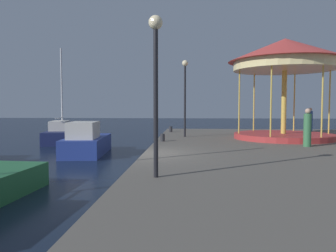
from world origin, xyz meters
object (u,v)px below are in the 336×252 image
at_px(carousel, 285,64).
at_px(lamp_post_near_edge, 156,67).
at_px(person_far_corner, 307,129).
at_px(sailboat_navy, 60,134).
at_px(bollard_south, 171,129).
at_px(person_near_carousel, 310,121).
at_px(bollard_north, 163,138).
at_px(lamp_post_mid_promenade, 185,85).
at_px(motorboat_blue, 86,142).

height_order(carousel, lamp_post_near_edge, carousel).
bearing_deg(person_far_corner, sailboat_navy, 151.18).
bearing_deg(lamp_post_near_edge, bollard_south, 91.78).
bearing_deg(person_near_carousel, bollard_north, -146.96).
xyz_separation_m(carousel, lamp_post_mid_promenade, (-5.59, 0.84, -1.09)).
relative_size(carousel, person_near_carousel, 3.60).
height_order(lamp_post_near_edge, person_far_corner, lamp_post_near_edge).
xyz_separation_m(carousel, bollard_south, (-6.65, 4.48, -4.00)).
relative_size(lamp_post_near_edge, person_far_corner, 2.37).
bearing_deg(bollard_north, motorboat_blue, 173.99).
bearing_deg(lamp_post_near_edge, sailboat_navy, 119.82).
distance_m(lamp_post_mid_promenade, person_near_carousel, 9.77).
relative_size(bollard_north, person_far_corner, 0.23).
bearing_deg(sailboat_navy, person_far_corner, -28.82).
height_order(sailboat_navy, person_far_corner, sailboat_navy).
distance_m(lamp_post_mid_promenade, bollard_north, 4.09).
relative_size(motorboat_blue, lamp_post_mid_promenade, 1.05).
bearing_deg(person_near_carousel, carousel, -124.20).
xyz_separation_m(motorboat_blue, sailboat_navy, (-3.86, 5.94, -0.05)).
bearing_deg(lamp_post_near_edge, bollard_north, 93.54).
height_order(motorboat_blue, person_near_carousel, person_near_carousel).
bearing_deg(person_far_corner, person_near_carousel, 69.40).
height_order(carousel, person_far_corner, carousel).
bearing_deg(lamp_post_mid_promenade, motorboat_blue, -157.68).
bearing_deg(lamp_post_mid_promenade, bollard_north, -113.20).
distance_m(sailboat_navy, carousel, 16.11).
bearing_deg(carousel, sailboat_navy, 162.80).
bearing_deg(lamp_post_mid_promenade, person_near_carousel, 23.35).
bearing_deg(carousel, lamp_post_near_edge, -120.63).
bearing_deg(person_far_corner, motorboat_blue, 168.52).
distance_m(bollard_south, person_near_carousel, 9.81).
bearing_deg(person_far_corner, lamp_post_near_edge, -132.28).
relative_size(bollard_south, bollard_north, 1.00).
xyz_separation_m(bollard_south, person_near_carousel, (9.79, 0.12, 0.62)).
bearing_deg(person_near_carousel, lamp_post_near_edge, -121.75).
height_order(motorboat_blue, person_far_corner, person_far_corner).
xyz_separation_m(lamp_post_near_edge, lamp_post_mid_promenade, (0.60, 11.30, 0.27)).
bearing_deg(bollard_north, person_far_corner, -14.79).
relative_size(lamp_post_near_edge, bollard_north, 10.32).
bearing_deg(person_far_corner, bollard_north, 165.21).
xyz_separation_m(carousel, lamp_post_near_edge, (-6.19, -10.45, -1.36)).
distance_m(carousel, lamp_post_mid_promenade, 5.76).
xyz_separation_m(sailboat_navy, bollard_south, (8.16, -0.10, 0.37)).
distance_m(lamp_post_near_edge, bollard_north, 9.06).
relative_size(lamp_post_near_edge, person_near_carousel, 2.36).
bearing_deg(carousel, motorboat_blue, -172.93).
bearing_deg(sailboat_navy, bollard_south, -0.71).
relative_size(carousel, lamp_post_mid_promenade, 1.37).
bearing_deg(person_far_corner, bollard_south, 129.70).
distance_m(carousel, bollard_south, 8.97).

